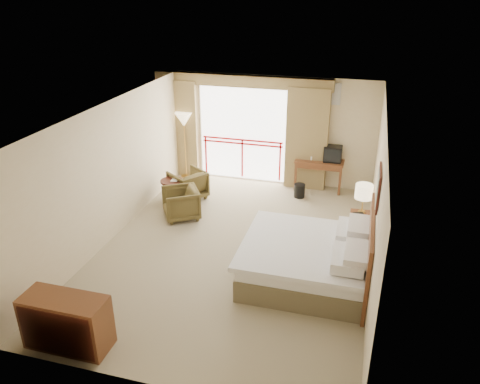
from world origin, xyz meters
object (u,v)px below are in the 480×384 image
(wastebasket, at_px, (299,191))
(floor_lamp, at_px, (184,122))
(desk, at_px, (320,166))
(tv, at_px, (333,154))
(nightstand, at_px, (360,228))
(dresser, at_px, (66,322))
(table_lamp, at_px, (364,192))
(bed, at_px, (309,260))
(armchair_far, at_px, (189,198))
(side_table, at_px, (172,187))
(armchair_near, at_px, (182,217))

(wastebasket, xyz_separation_m, floor_lamp, (-3.07, 0.47, 1.33))
(desk, height_order, tv, tv)
(floor_lamp, bearing_deg, tv, 2.04)
(nightstand, bearing_deg, dresser, -135.13)
(nightstand, bearing_deg, desk, 112.40)
(nightstand, xyz_separation_m, wastebasket, (-1.46, 1.77, -0.13))
(nightstand, bearing_deg, table_lamp, 88.13)
(wastebasket, bearing_deg, tv, 41.71)
(desk, xyz_separation_m, floor_lamp, (-3.45, -0.19, 0.89))
(table_lamp, relative_size, wastebasket, 1.82)
(bed, xyz_separation_m, wastebasket, (-0.67, 3.30, -0.21))
(dresser, bearing_deg, floor_lamp, 94.41)
(wastebasket, distance_m, armchair_far, 2.66)
(armchair_far, relative_size, side_table, 1.36)
(armchair_far, bearing_deg, desk, 150.80)
(floor_lamp, bearing_deg, nightstand, -26.18)
(tv, height_order, armchair_far, tv)
(table_lamp, bearing_deg, desk, 114.72)
(bed, height_order, nightstand, bed)
(armchair_near, xyz_separation_m, side_table, (-0.48, 0.64, 0.38))
(armchair_near, bearing_deg, armchair_far, 160.34)
(floor_lamp, bearing_deg, wastebasket, -8.60)
(armchair_far, distance_m, side_table, 0.57)
(wastebasket, relative_size, armchair_near, 0.44)
(nightstand, relative_size, desk, 0.51)
(side_table, bearing_deg, tv, 25.93)
(dresser, bearing_deg, wastebasket, 65.96)
(tv, xyz_separation_m, armchair_near, (-3.00, -2.34, -0.95))
(bed, distance_m, tv, 3.94)
(tv, height_order, side_table, tv)
(bed, height_order, table_lamp, table_lamp)
(desk, xyz_separation_m, side_table, (-3.18, -1.75, -0.21))
(floor_lamp, xyz_separation_m, dresser, (0.70, -6.31, -1.09))
(nightstand, height_order, table_lamp, table_lamp)
(table_lamp, height_order, desk, table_lamp)
(table_lamp, xyz_separation_m, desk, (-1.09, 2.37, -0.46))
(bed, height_order, desk, bed)
(table_lamp, xyz_separation_m, floor_lamp, (-4.54, 2.18, 0.43))
(desk, relative_size, armchair_far, 1.54)
(desk, bearing_deg, floor_lamp, -176.24)
(armchair_far, bearing_deg, table_lamp, 111.49)
(nightstand, height_order, desk, desk)
(tv, relative_size, armchair_far, 0.56)
(armchair_far, bearing_deg, side_table, -3.37)
(wastebasket, height_order, dresser, dresser)
(nightstand, bearing_deg, bed, -119.27)
(table_lamp, height_order, armchair_far, table_lamp)
(side_table, xyz_separation_m, floor_lamp, (-0.27, 1.56, 1.11))
(bed, relative_size, desk, 1.82)
(wastebasket, bearing_deg, desk, 60.47)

